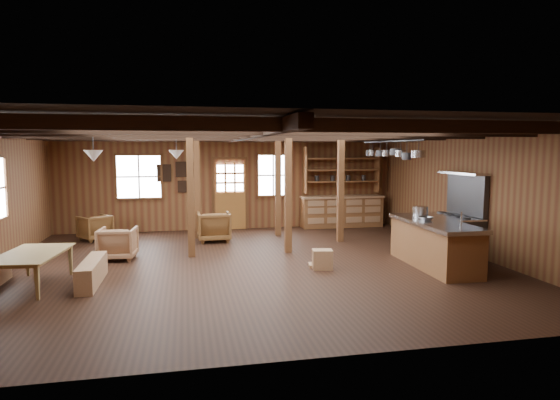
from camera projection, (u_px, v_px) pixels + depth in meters
name	position (u px, v px, depth m)	size (l,w,h in m)	color
room	(251.00, 197.00, 9.53)	(10.04, 9.04, 2.84)	black
ceiling_joists	(249.00, 134.00, 9.56)	(9.80, 8.82, 0.18)	black
timber_posts	(260.00, 189.00, 11.66)	(3.95, 2.35, 2.80)	#4A2F15
back_door	(230.00, 200.00, 13.92)	(1.02, 0.08, 2.15)	brown
window_back_left	(139.00, 177.00, 13.33)	(1.32, 0.06, 1.32)	white
window_back_right	(273.00, 175.00, 14.11)	(1.02, 0.06, 1.32)	white
notice_boards	(178.00, 175.00, 13.54)	(1.08, 0.03, 0.90)	silver
back_counter	(342.00, 207.00, 14.38)	(2.55, 0.60, 2.45)	brown
pendant_lamps	(140.00, 155.00, 9.96)	(1.86, 2.36, 0.66)	#313134
pot_rack	(393.00, 152.00, 10.21)	(0.36, 3.00, 0.41)	#313134
kitchen_island	(434.00, 243.00, 9.44)	(0.93, 2.52, 1.20)	brown
step_stool	(322.00, 259.00, 9.29)	(0.44, 0.31, 0.39)	#956B44
commercial_range	(455.00, 228.00, 10.57)	(0.79, 1.51, 1.87)	#313134
dining_table	(34.00, 270.00, 8.06)	(1.70, 0.95, 0.60)	olive
bench_aisle	(92.00, 272.00, 8.26)	(0.29, 1.54, 0.42)	#956B44
armchair_a	(95.00, 227.00, 12.28)	(0.71, 0.73, 0.66)	brown
armchair_b	(214.00, 227.00, 12.12)	(0.82, 0.84, 0.77)	brown
armchair_c	(118.00, 243.00, 10.10)	(0.75, 0.77, 0.70)	#956644
counter_pot	(420.00, 211.00, 10.19)	(0.33, 0.33, 0.20)	#B6B8BD
bowl	(426.00, 218.00, 9.52)	(0.27, 0.27, 0.07)	silver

